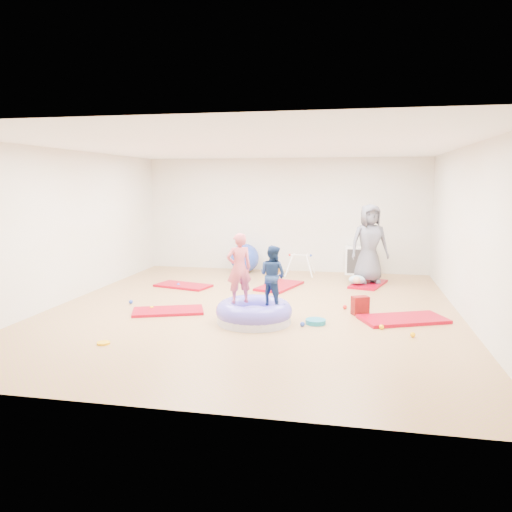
# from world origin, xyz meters

# --- Properties ---
(room) EXTENTS (7.01, 8.01, 2.81)m
(room) POSITION_xyz_m (0.00, 0.00, 1.40)
(room) COLOR #A97054
(room) RESTS_ON ground
(gym_mat_front_left) EXTENTS (1.31, 0.97, 0.05)m
(gym_mat_front_left) POSITION_xyz_m (-1.38, -0.50, 0.02)
(gym_mat_front_left) COLOR #A10005
(gym_mat_front_left) RESTS_ON ground
(gym_mat_mid_left) EXTENTS (1.27, 0.86, 0.05)m
(gym_mat_mid_left) POSITION_xyz_m (-1.84, 1.58, 0.02)
(gym_mat_mid_left) COLOR #A10005
(gym_mat_mid_left) RESTS_ON ground
(gym_mat_center_back) EXTENTS (0.96, 1.36, 0.05)m
(gym_mat_center_back) POSITION_xyz_m (0.18, 1.94, 0.03)
(gym_mat_center_back) COLOR #A10005
(gym_mat_center_back) RESTS_ON ground
(gym_mat_right) EXTENTS (1.50, 1.15, 0.06)m
(gym_mat_right) POSITION_xyz_m (2.52, -0.26, 0.03)
(gym_mat_right) COLOR #A10005
(gym_mat_right) RESTS_ON ground
(gym_mat_rear_right) EXTENTS (0.88, 1.27, 0.05)m
(gym_mat_rear_right) POSITION_xyz_m (2.04, 2.52, 0.02)
(gym_mat_rear_right) COLOR #A10005
(gym_mat_rear_right) RESTS_ON ground
(inflatable_cushion) EXTENTS (1.21, 1.21, 0.38)m
(inflatable_cushion) POSITION_xyz_m (0.19, -0.81, 0.15)
(inflatable_cushion) COLOR silver
(inflatable_cushion) RESTS_ON ground
(child_pink) EXTENTS (0.49, 0.43, 1.12)m
(child_pink) POSITION_xyz_m (-0.06, -0.78, 0.91)
(child_pink) COLOR #CD5058
(child_pink) RESTS_ON inflatable_cushion
(child_navy) EXTENTS (0.57, 0.53, 0.94)m
(child_navy) POSITION_xyz_m (0.48, -0.81, 0.82)
(child_navy) COLOR navy
(child_navy) RESTS_ON inflatable_cushion
(adult_caregiver) EXTENTS (0.96, 0.78, 1.70)m
(adult_caregiver) POSITION_xyz_m (2.04, 2.60, 0.90)
(adult_caregiver) COLOR #50515C
(adult_caregiver) RESTS_ON gym_mat_rear_right
(infant) EXTENTS (0.35, 0.35, 0.20)m
(infant) POSITION_xyz_m (1.79, 2.28, 0.15)
(infant) COLOR #98BDCE
(infant) RESTS_ON gym_mat_rear_right
(ball_pit_balls) EXTENTS (4.92, 2.78, 0.08)m
(ball_pit_balls) POSITION_xyz_m (0.10, -0.20, 0.04)
(ball_pit_balls) COLOR #223EAD
(ball_pit_balls) RESTS_ON ground
(exercise_ball_blue) EXTENTS (0.71, 0.71, 0.71)m
(exercise_ball_blue) POSITION_xyz_m (-0.93, 3.55, 0.36)
(exercise_ball_blue) COLOR #223EAD
(exercise_ball_blue) RESTS_ON ground
(exercise_ball_orange) EXTENTS (0.37, 0.37, 0.37)m
(exercise_ball_orange) POSITION_xyz_m (-0.16, 3.27, 0.18)
(exercise_ball_orange) COLOR orange
(exercise_ball_orange) RESTS_ON ground
(infant_play_gym) EXTENTS (0.67, 0.64, 0.52)m
(infant_play_gym) POSITION_xyz_m (0.47, 3.31, 0.34)
(infant_play_gym) COLOR white
(infant_play_gym) RESTS_ON ground
(cube_shelf) EXTENTS (0.68, 0.33, 0.68)m
(cube_shelf) POSITION_xyz_m (1.85, 3.79, 0.34)
(cube_shelf) COLOR white
(cube_shelf) RESTS_ON ground
(balance_disc) EXTENTS (0.32, 0.32, 0.07)m
(balance_disc) POSITION_xyz_m (1.16, -0.71, 0.04)
(balance_disc) COLOR #147291
(balance_disc) RESTS_ON ground
(backpack) EXTENTS (0.32, 0.27, 0.31)m
(backpack) POSITION_xyz_m (1.84, -0.00, 0.16)
(backpack) COLOR red
(backpack) RESTS_ON ground
(yellow_toy) EXTENTS (0.18, 0.18, 0.03)m
(yellow_toy) POSITION_xyz_m (-1.63, -2.27, 0.01)
(yellow_toy) COLOR #FBB200
(yellow_toy) RESTS_ON ground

